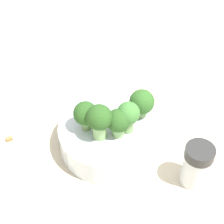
{
  "coord_description": "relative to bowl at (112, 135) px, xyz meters",
  "views": [
    {
      "loc": [
        -0.33,
        0.17,
        0.44
      ],
      "look_at": [
        0.0,
        0.0,
        0.07
      ],
      "focal_mm": 60.0,
      "sensor_mm": 36.0,
      "label": 1
    }
  ],
  "objects": [
    {
      "name": "bowl",
      "position": [
        0.0,
        0.0,
        0.0
      ],
      "size": [
        0.16,
        0.16,
        0.04
      ],
      "primitive_type": "cylinder",
      "color": "silver",
      "rests_on": "ground_plane"
    },
    {
      "name": "broccoli_floret_3",
      "position": [
        -0.0,
        -0.05,
        0.04
      ],
      "size": [
        0.04,
        0.04,
        0.05
      ],
      "color": "#7A9E5B",
      "rests_on": "bowl"
    },
    {
      "name": "pepper_shaker",
      "position": [
        -0.11,
        -0.07,
        0.01
      ],
      "size": [
        0.04,
        0.04,
        0.07
      ],
      "color": "silver",
      "rests_on": "ground_plane"
    },
    {
      "name": "almond_crumb_0",
      "position": [
        0.08,
        0.14,
        -0.02
      ],
      "size": [
        0.01,
        0.01,
        0.01
      ],
      "primitive_type": "cube",
      "rotation": [
        0.0,
        0.0,
        1.59
      ],
      "color": "olive",
      "rests_on": "ground_plane"
    },
    {
      "name": "ground_plane",
      "position": [
        0.0,
        0.0,
        -0.02
      ],
      "size": [
        3.0,
        3.0,
        0.0
      ],
      "primitive_type": "plane",
      "color": "beige"
    },
    {
      "name": "broccoli_floret_4",
      "position": [
        -0.02,
        -0.02,
        0.05
      ],
      "size": [
        0.03,
        0.03,
        0.05
      ],
      "color": "#7A9E5B",
      "rests_on": "bowl"
    },
    {
      "name": "broccoli_floret_0",
      "position": [
        0.01,
        0.03,
        0.05
      ],
      "size": [
        0.03,
        0.03,
        0.05
      ],
      "color": "#7A9E5B",
      "rests_on": "bowl"
    },
    {
      "name": "broccoli_floret_1",
      "position": [
        -0.01,
        0.02,
        0.05
      ],
      "size": [
        0.04,
        0.04,
        0.06
      ],
      "color": "#84AD66",
      "rests_on": "bowl"
    },
    {
      "name": "almond_crumb_1",
      "position": [
        0.06,
        -0.09,
        -0.02
      ],
      "size": [
        0.01,
        0.01,
        0.01
      ],
      "primitive_type": "cube",
      "rotation": [
        0.0,
        0.0,
        3.05
      ],
      "color": "olive",
      "rests_on": "ground_plane"
    },
    {
      "name": "broccoli_floret_2",
      "position": [
        -0.02,
        0.0,
        0.05
      ],
      "size": [
        0.03,
        0.03,
        0.05
      ],
      "color": "#84AD66",
      "rests_on": "bowl"
    }
  ]
}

